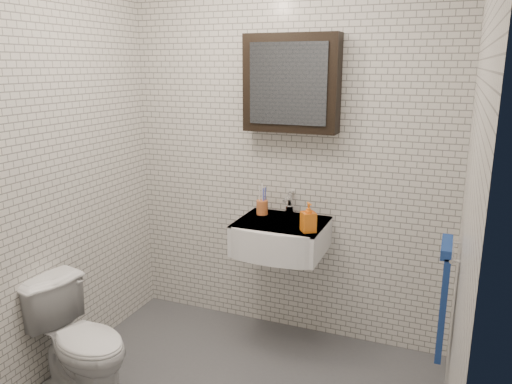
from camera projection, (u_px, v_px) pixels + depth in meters
room_shell at (219, 141)px, 2.33m from camera, size 2.22×2.02×2.51m
washbasin at (279, 237)px, 3.14m from camera, size 0.55×0.50×0.20m
faucet at (289, 205)px, 3.28m from camera, size 0.06×0.20×0.15m
mirror_cabinet at (291, 84)px, 3.08m from camera, size 0.60×0.15×0.60m
towel_rail at (444, 293)px, 2.45m from camera, size 0.09×0.30×0.58m
toothbrush_cup at (262, 207)px, 3.30m from camera, size 0.10×0.10×0.21m
soap_bottle at (308, 217)px, 2.95m from camera, size 0.11×0.11×0.18m
toilet at (81, 341)px, 2.76m from camera, size 0.71×0.51×0.66m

